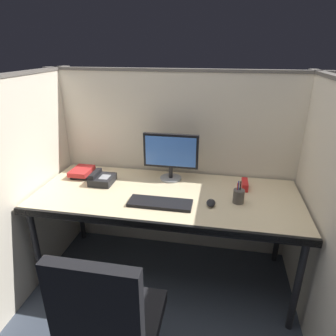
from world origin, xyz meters
TOP-DOWN VIEW (x-y plane):
  - ground_plane at (0.00, 0.00)m, footprint 8.00×8.00m
  - cubicle_partition_rear at (0.00, 0.74)m, footprint 2.21×0.06m
  - cubicle_partition_left at (-0.99, 0.20)m, footprint 0.06×1.41m
  - cubicle_partition_right at (0.99, 0.20)m, footprint 0.06×1.41m
  - desk at (0.00, 0.29)m, footprint 1.90×0.80m
  - monitor_center at (-0.02, 0.55)m, footprint 0.43×0.17m
  - keyboard_main at (-0.01, 0.13)m, footprint 0.43×0.15m
  - computer_mouse at (0.32, 0.19)m, footprint 0.06×0.10m
  - red_stapler at (0.56, 0.50)m, footprint 0.04×0.15m
  - book_stack at (-0.74, 0.49)m, footprint 0.16×0.23m
  - desk_phone at (-0.53, 0.38)m, footprint 0.17×0.19m
  - pen_cup at (0.50, 0.26)m, footprint 0.08×0.08m

SIDE VIEW (x-z plane):
  - ground_plane at x=0.00m, z-range 0.00..0.00m
  - desk at x=0.00m, z-range 0.32..1.06m
  - keyboard_main at x=-0.01m, z-range 0.74..0.76m
  - computer_mouse at x=0.32m, z-range 0.74..0.77m
  - red_stapler at x=0.56m, z-range 0.74..0.80m
  - book_stack at x=-0.74m, z-range 0.74..0.80m
  - desk_phone at x=-0.53m, z-range 0.73..0.82m
  - pen_cup at x=0.50m, z-range 0.71..0.87m
  - cubicle_partition_rear at x=0.00m, z-range 0.00..1.58m
  - cubicle_partition_left at x=-0.99m, z-range 0.00..1.58m
  - cubicle_partition_right at x=0.99m, z-range 0.00..1.58m
  - monitor_center at x=-0.02m, z-range 0.77..1.14m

